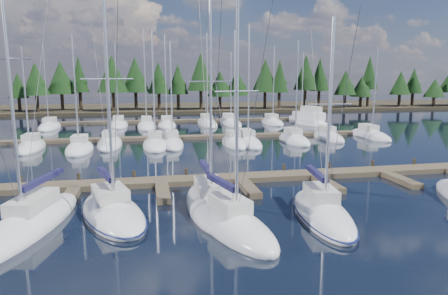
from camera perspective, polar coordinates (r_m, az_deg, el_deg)
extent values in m
plane|color=black|center=(42.65, -1.52, -0.68)|extent=(260.00, 260.00, 0.00)
cube|color=#30291B|center=(101.85, -7.15, 5.67)|extent=(220.00, 30.00, 0.60)
cube|color=brown|center=(31.11, 2.15, -4.35)|extent=(44.00, 2.00, 0.40)
cube|color=brown|center=(27.91, -21.23, -6.74)|extent=(0.90, 4.00, 0.40)
cube|color=brown|center=(27.46, -8.75, -6.43)|extent=(0.90, 4.00, 0.40)
cube|color=brown|center=(28.30, 3.54, -5.83)|extent=(0.90, 4.00, 0.40)
cube|color=brown|center=(30.33, 14.63, -5.06)|extent=(0.90, 4.00, 0.40)
cube|color=brown|center=(33.33, 24.00, -4.26)|extent=(0.90, 4.00, 0.40)
cylinder|color=#2D2619|center=(32.54, -27.00, -4.37)|extent=(0.26, 0.26, 0.90)
cylinder|color=#2D2619|center=(31.65, -20.02, -4.25)|extent=(0.26, 0.26, 0.90)
cylinder|color=#2D2619|center=(31.26, -12.74, -4.06)|extent=(0.26, 0.26, 0.90)
cylinder|color=#2D2619|center=(31.38, -5.41, -3.80)|extent=(0.26, 0.26, 0.90)
cylinder|color=#2D2619|center=(31.99, 1.75, -3.48)|extent=(0.26, 0.26, 0.90)
cylinder|color=#2D2619|center=(33.09, 8.53, -3.14)|extent=(0.26, 0.26, 0.90)
cylinder|color=#2D2619|center=(34.62, 14.79, -2.78)|extent=(0.26, 0.26, 0.90)
cylinder|color=#2D2619|center=(36.52, 20.46, -2.42)|extent=(0.26, 0.26, 0.90)
cylinder|color=#2D2619|center=(38.74, 25.52, -2.09)|extent=(0.26, 0.26, 0.90)
cube|color=brown|center=(52.37, -3.34, 1.54)|extent=(50.00, 1.80, 0.40)
cube|color=brown|center=(72.08, -5.49, 3.84)|extent=(46.00, 1.80, 0.40)
ellipsoid|color=silver|center=(23.80, -26.08, -10.11)|extent=(5.02, 10.95, 1.90)
cube|color=beige|center=(23.88, -25.69, -6.98)|extent=(2.18, 3.64, 0.70)
cylinder|color=silver|center=(22.03, -28.35, 9.26)|extent=(0.19, 0.19, 14.17)
cylinder|color=silver|center=(24.77, -24.43, -4.49)|extent=(1.23, 4.58, 0.12)
cube|color=#161439|center=(24.74, -24.46, -4.16)|extent=(1.40, 4.43, 0.30)
cylinder|color=silver|center=(22.05, -28.50, 11.09)|extent=(2.26, 0.62, 0.07)
cylinder|color=#3F3F44|center=(24.50, -24.92, 9.13)|extent=(1.38, 5.52, 14.48)
ellipsoid|color=silver|center=(24.00, -15.60, -9.26)|extent=(5.33, 8.50, 1.90)
cube|color=beige|center=(24.01, -15.95, -6.26)|extent=(2.38, 2.93, 0.70)
cylinder|color=silver|center=(22.33, -16.22, 7.80)|extent=(0.20, 0.20, 12.43)
cylinder|color=silver|center=(24.72, -16.53, -4.03)|extent=(1.17, 3.37, 0.12)
cube|color=#161439|center=(24.69, -16.55, -3.69)|extent=(1.34, 3.29, 0.30)
cylinder|color=silver|center=(22.32, -16.30, 9.40)|extent=(2.65, 0.90, 0.07)
cylinder|color=#3F3F44|center=(20.67, -15.16, 7.29)|extent=(1.07, 3.29, 12.73)
cylinder|color=#3F3F44|center=(24.39, -17.30, 7.55)|extent=(1.31, 4.05, 12.74)
ellipsoid|color=#0C133D|center=(23.98, -15.61, -9.10)|extent=(5.54, 8.84, 0.18)
ellipsoid|color=silver|center=(24.52, -1.99, -8.47)|extent=(2.78, 8.99, 1.90)
cube|color=beige|center=(24.59, -2.17, -5.49)|extent=(1.53, 2.88, 0.70)
cylinder|color=silver|center=(22.82, -1.91, 7.89)|extent=(0.16, 0.16, 12.15)
cylinder|color=silver|center=(25.44, -2.56, -3.22)|extent=(0.13, 3.95, 0.12)
cube|color=#161439|center=(25.41, -2.57, -2.89)|extent=(0.36, 3.77, 0.30)
cylinder|color=silver|center=(22.81, -1.92, 9.41)|extent=(2.49, 0.07, 0.07)
cylinder|color=#3F3F44|center=(20.93, -1.06, 7.28)|extent=(0.04, 3.89, 12.46)
cylinder|color=#3F3F44|center=(25.18, -2.79, 7.74)|extent=(0.04, 4.79, 12.46)
ellipsoid|color=silver|center=(21.38, 1.27, -11.31)|extent=(4.62, 8.43, 1.90)
cube|color=beige|center=(21.31, 0.78, -7.95)|extent=(2.07, 2.85, 0.70)
cylinder|color=silver|center=(19.60, 1.88, 6.39)|extent=(0.20, 0.20, 11.37)
cylinder|color=silver|center=(21.92, -0.34, -5.38)|extent=(1.02, 3.44, 0.12)
cube|color=#161439|center=(21.89, -0.34, -5.01)|extent=(1.20, 3.34, 0.30)
cylinder|color=silver|center=(19.57, 1.89, 8.05)|extent=(2.33, 0.68, 0.07)
cylinder|color=#3F3F44|center=(18.10, 4.42, 5.58)|extent=(0.92, 3.37, 11.68)
cylinder|color=#3F3F44|center=(21.51, -0.77, 6.31)|extent=(1.12, 4.14, 11.68)
ellipsoid|color=silver|center=(23.81, 13.85, -9.34)|extent=(3.72, 8.52, 1.90)
cube|color=beige|center=(23.82, 13.68, -6.29)|extent=(1.79, 2.81, 0.70)
cylinder|color=silver|center=(22.19, 14.79, 4.70)|extent=(0.18, 0.18, 9.99)
cylinder|color=silver|center=(24.54, 13.08, -3.97)|extent=(0.60, 3.61, 0.12)
cube|color=#161439|center=(24.50, 13.09, -3.63)|extent=(0.81, 3.48, 0.30)
cylinder|color=silver|center=(22.15, 14.85, 5.99)|extent=(2.37, 0.39, 0.07)
cylinder|color=#3F3F44|center=(20.54, 16.30, 3.81)|extent=(0.50, 3.54, 10.30)
cylinder|color=#3F3F44|center=(24.28, 13.18, 4.85)|extent=(0.61, 4.36, 10.30)
ellipsoid|color=#0C133D|center=(23.78, 13.85, -9.18)|extent=(3.86, 8.86, 0.18)
ellipsoid|color=silver|center=(49.14, -25.88, -0.08)|extent=(2.60, 7.71, 1.90)
cube|color=beige|center=(49.33, -25.87, 1.37)|extent=(1.43, 2.47, 0.70)
cylinder|color=silver|center=(48.18, -26.53, 6.79)|extent=(0.16, 0.16, 10.15)
ellipsoid|color=silver|center=(45.98, -19.93, -0.31)|extent=(2.77, 7.21, 1.90)
cube|color=beige|center=(46.15, -19.95, 1.24)|extent=(1.52, 2.31, 0.70)
cylinder|color=silver|center=(44.98, -20.50, 7.79)|extent=(0.16, 0.16, 11.31)
ellipsoid|color=silver|center=(48.43, -16.00, 0.41)|extent=(2.76, 9.10, 1.90)
cube|color=beige|center=(48.70, -16.02, 1.89)|extent=(1.52, 2.91, 0.70)
cylinder|color=silver|center=(47.36, -16.44, 8.42)|extent=(0.16, 0.16, 11.85)
ellipsoid|color=silver|center=(46.61, -9.80, 0.29)|extent=(2.82, 8.40, 1.90)
cube|color=beige|center=(46.84, -9.85, 1.82)|extent=(1.55, 2.69, 0.70)
cylinder|color=silver|center=(45.55, -10.04, 8.66)|extent=(0.16, 0.16, 11.91)
ellipsoid|color=silver|center=(47.15, -7.40, 0.46)|extent=(2.52, 8.31, 1.90)
cube|color=beige|center=(47.38, -7.47, 1.97)|extent=(1.38, 2.66, 0.70)
cylinder|color=silver|center=(46.11, -7.55, 8.09)|extent=(0.16, 0.16, 10.86)
ellipsoid|color=silver|center=(47.13, 1.41, 0.54)|extent=(2.46, 7.59, 1.90)
cube|color=beige|center=(47.31, 1.32, 2.05)|extent=(1.35, 2.43, 0.70)
cylinder|color=silver|center=(46.12, 1.55, 8.92)|extent=(0.16, 0.16, 12.06)
ellipsoid|color=silver|center=(48.01, 3.33, 0.70)|extent=(2.69, 9.22, 1.90)
cube|color=beige|center=(48.28, 3.21, 2.19)|extent=(1.48, 2.95, 0.70)
cylinder|color=silver|center=(46.94, 3.56, 9.37)|extent=(0.16, 0.16, 12.79)
ellipsoid|color=silver|center=(50.07, 9.96, 0.95)|extent=(2.81, 7.93, 1.90)
cube|color=beige|center=(50.26, 9.84, 2.37)|extent=(1.55, 2.54, 0.70)
cylinder|color=silver|center=(49.11, 10.36, 8.28)|extent=(0.16, 0.16, 11.11)
ellipsoid|color=silver|center=(53.23, 14.68, 1.31)|extent=(2.43, 7.48, 1.90)
cube|color=beige|center=(53.41, 14.57, 2.64)|extent=(1.34, 2.39, 0.70)
cylinder|color=silver|center=(52.33, 15.27, 10.28)|extent=(0.16, 0.16, 14.93)
ellipsoid|color=silver|center=(56.55, 20.13, 1.52)|extent=(2.60, 9.01, 1.90)
cube|color=beige|center=(56.78, 19.97, 2.78)|extent=(1.43, 2.88, 0.70)
cylinder|color=silver|center=(55.65, 20.75, 7.76)|extent=(0.16, 0.16, 10.68)
ellipsoid|color=silver|center=(67.99, -23.64, 2.63)|extent=(2.89, 8.61, 1.90)
cube|color=beige|center=(68.28, -23.64, 3.67)|extent=(1.59, 2.76, 0.70)
cylinder|color=silver|center=(67.13, -24.13, 8.28)|extent=(0.16, 0.16, 11.75)
ellipsoid|color=silver|center=(67.13, -14.81, 3.06)|extent=(2.92, 8.37, 1.90)
cube|color=beige|center=(67.42, -14.84, 4.11)|extent=(1.61, 2.68, 0.70)
cylinder|color=silver|center=(66.27, -15.11, 8.92)|extent=(0.16, 0.16, 12.05)
ellipsoid|color=silver|center=(64.82, -10.98, 2.97)|extent=(2.89, 10.00, 1.90)
cube|color=beige|center=(65.19, -11.02, 4.07)|extent=(1.59, 3.20, 0.70)
cylinder|color=silver|center=(63.85, -11.22, 10.04)|extent=(0.16, 0.16, 14.27)
ellipsoid|color=silver|center=(65.27, -8.18, 3.10)|extent=(2.88, 8.06, 1.90)
cube|color=beige|center=(65.54, -8.22, 4.18)|extent=(1.58, 2.58, 0.70)
cylinder|color=silver|center=(64.41, -8.33, 9.82)|extent=(0.16, 0.16, 13.59)
ellipsoid|color=silver|center=(67.70, -2.43, 3.44)|extent=(2.90, 11.86, 1.90)
cube|color=beige|center=(68.15, -2.52, 4.49)|extent=(1.59, 3.80, 0.70)
cylinder|color=silver|center=(66.66, -2.41, 10.07)|extent=(0.16, 0.16, 13.94)
ellipsoid|color=silver|center=(68.47, 0.88, 3.52)|extent=(2.99, 11.98, 1.90)
cube|color=beige|center=(68.93, 0.78, 4.57)|extent=(1.64, 3.83, 0.70)
cylinder|color=silver|center=(67.45, 1.00, 8.82)|extent=(0.16, 0.16, 10.99)
ellipsoid|color=silver|center=(69.03, 6.89, 3.50)|extent=(2.99, 8.23, 1.90)
cube|color=beige|center=(69.29, 6.80, 4.53)|extent=(1.64, 2.63, 0.70)
cylinder|color=silver|center=(68.20, 7.12, 9.24)|extent=(0.16, 0.16, 12.12)
ellipsoid|color=silver|center=(73.66, 10.83, 3.80)|extent=(2.75, 10.33, 1.90)
cube|color=beige|center=(74.02, 10.71, 4.77)|extent=(1.51, 3.31, 0.70)
cylinder|color=silver|center=(72.78, 11.15, 8.82)|extent=(0.16, 0.16, 11.22)
ellipsoid|color=silver|center=(69.38, 12.01, 3.34)|extent=(5.87, 10.59, 2.01)
cube|color=silver|center=(69.24, 12.05, 4.46)|extent=(3.88, 6.00, 1.34)
cube|color=beige|center=(68.75, 12.35, 5.34)|extent=(2.70, 3.88, 1.01)
cylinder|color=silver|center=(69.89, 11.59, 6.00)|extent=(0.10, 0.10, 1.79)
cylinder|color=black|center=(98.75, -27.17, 5.50)|extent=(0.70, 0.70, 2.81)
cone|color=black|center=(98.59, -27.37, 7.90)|extent=(4.18, 4.18, 5.46)
ellipsoid|color=black|center=(98.48, -27.03, 7.19)|extent=(2.51, 2.51, 2.51)
cylinder|color=black|center=(94.49, -25.11, 5.73)|extent=(0.70, 0.70, 3.53)
cone|color=black|center=(94.33, -25.34, 8.87)|extent=(5.57, 5.57, 6.86)
ellipsoid|color=black|center=(94.23, -24.97, 7.94)|extent=(3.34, 3.34, 3.34)
cylinder|color=black|center=(96.59, -22.09, 6.05)|extent=(0.70, 0.70, 3.67)
cone|color=black|center=(96.43, -22.31, 9.25)|extent=(6.39, 6.39, 7.13)
ellipsoid|color=black|center=(96.35, -21.95, 8.30)|extent=(3.84, 3.84, 3.84)
cylinder|color=black|center=(95.07, -19.81, 6.25)|extent=(0.70, 0.70, 4.02)
cone|color=black|center=(94.93, -20.02, 9.81)|extent=(4.04, 4.04, 7.82)
ellipsoid|color=black|center=(94.86, -19.65, 8.75)|extent=(2.42, 2.42, 2.42)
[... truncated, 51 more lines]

